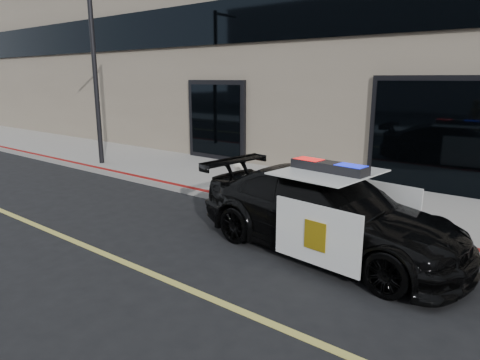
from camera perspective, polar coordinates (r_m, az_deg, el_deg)
The scene contains 5 objects.
ground at distance 4.90m, azimuth 15.12°, elevation -22.09°, with size 120.00×120.00×0.00m, color black.
sidewalk_n at distance 9.51m, azimuth 27.95°, elevation -4.90°, with size 60.00×3.50×0.15m, color gray.
police_car at distance 7.16m, azimuth 11.51°, elevation -4.18°, with size 2.80×4.98×1.51m.
fire_hydrant at distance 10.48m, azimuth -0.15°, elevation 0.78°, with size 0.35×0.49×0.78m.
street_light at distance 14.19m, azimuth -19.03°, elevation 13.70°, with size 0.15×1.33×5.25m.
Camera 1 is at (1.45, -3.74, 2.81)m, focal length 32.00 mm.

